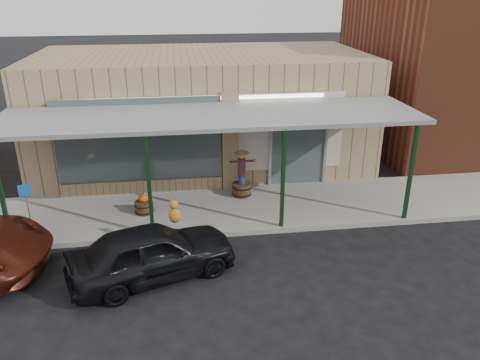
{
  "coord_description": "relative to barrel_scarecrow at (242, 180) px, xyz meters",
  "views": [
    {
      "loc": [
        -0.96,
        -9.35,
        6.51
      ],
      "look_at": [
        0.68,
        2.6,
        1.45
      ],
      "focal_mm": 35.0,
      "sensor_mm": 36.0,
      "label": 1
    }
  ],
  "objects": [
    {
      "name": "storefront",
      "position": [
        -0.98,
        3.77,
        1.41
      ],
      "size": [
        12.0,
        6.25,
        4.2
      ],
      "color": "tan",
      "rests_on": "ground"
    },
    {
      "name": "ground",
      "position": [
        -0.98,
        -4.39,
        -0.69
      ],
      "size": [
        120.0,
        120.0,
        0.0
      ],
      "primitive_type": "plane",
      "color": "black",
      "rests_on": "ground"
    },
    {
      "name": "awning",
      "position": [
        -0.98,
        -0.83,
        2.32
      ],
      "size": [
        12.0,
        3.0,
        3.04
      ],
      "color": "slate",
      "rests_on": "ground"
    },
    {
      "name": "handicap_sign",
      "position": [
        -5.98,
        -1.99,
        0.48
      ],
      "size": [
        0.32,
        0.11,
        1.58
      ],
      "rotation": [
        0.0,
        0.0,
        0.28
      ],
      "color": "gray",
      "rests_on": "sidewalk"
    },
    {
      "name": "barrel_pumpkin",
      "position": [
        -3.08,
        -0.86,
        -0.31
      ],
      "size": [
        0.59,
        0.59,
        0.65
      ],
      "rotation": [
        0.0,
        0.0,
        0.08
      ],
      "color": "#4D3B1E",
      "rests_on": "sidewalk"
    },
    {
      "name": "sidewalk",
      "position": [
        -0.98,
        -0.79,
        -0.61
      ],
      "size": [
        40.0,
        3.2,
        0.15
      ],
      "primitive_type": "cube",
      "color": "gray",
      "rests_on": "ground"
    },
    {
      "name": "parked_sedan",
      "position": [
        -2.7,
        -4.04,
        -0.01
      ],
      "size": [
        4.25,
        2.81,
        1.58
      ],
      "rotation": [
        0.0,
        0.0,
        1.91
      ],
      "color": "black",
      "rests_on": "ground"
    },
    {
      "name": "barrel_scarecrow",
      "position": [
        0.0,
        0.0,
        0.0
      ],
      "size": [
        0.92,
        0.81,
        1.59
      ],
      "rotation": [
        0.0,
        0.0,
        -0.42
      ],
      "color": "#4D3B1E",
      "rests_on": "sidewalk"
    },
    {
      "name": "block_buildings_near",
      "position": [
        1.03,
        4.81,
        3.08
      ],
      "size": [
        61.0,
        8.0,
        8.0
      ],
      "color": "brown",
      "rests_on": "ground"
    }
  ]
}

